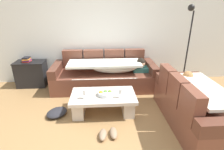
# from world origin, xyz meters

# --- Properties ---
(ground_plane) EXTENTS (14.00, 14.00, 0.00)m
(ground_plane) POSITION_xyz_m (0.00, 0.00, 0.00)
(ground_plane) COLOR olive
(back_wall) EXTENTS (9.00, 0.10, 2.70)m
(back_wall) POSITION_xyz_m (0.00, 2.15, 1.35)
(back_wall) COLOR silver
(back_wall) RESTS_ON ground_plane
(couch_along_wall) EXTENTS (2.47, 0.92, 0.88)m
(couch_along_wall) POSITION_xyz_m (0.17, 1.63, 0.33)
(couch_along_wall) COLOR brown
(couch_along_wall) RESTS_ON ground_plane
(couch_near_window) EXTENTS (0.92, 1.77, 0.88)m
(couch_near_window) POSITION_xyz_m (1.64, 0.10, 0.33)
(couch_near_window) COLOR brown
(couch_near_window) RESTS_ON ground_plane
(coffee_table) EXTENTS (1.20, 0.68, 0.38)m
(coffee_table) POSITION_xyz_m (0.08, 0.52, 0.24)
(coffee_table) COLOR beige
(coffee_table) RESTS_ON ground_plane
(fruit_bowl) EXTENTS (0.28, 0.28, 0.10)m
(fruit_bowl) POSITION_xyz_m (0.12, 0.49, 0.42)
(fruit_bowl) COLOR silver
(fruit_bowl) RESTS_ON coffee_table
(wine_glass_near_left) EXTENTS (0.07, 0.07, 0.17)m
(wine_glass_near_left) POSITION_xyz_m (-0.25, 0.39, 0.50)
(wine_glass_near_left) COLOR silver
(wine_glass_near_left) RESTS_ON coffee_table
(wine_glass_near_right) EXTENTS (0.07, 0.07, 0.17)m
(wine_glass_near_right) POSITION_xyz_m (0.39, 0.39, 0.50)
(wine_glass_near_right) COLOR silver
(wine_glass_near_right) RESTS_ON coffee_table
(open_magazine) EXTENTS (0.30, 0.24, 0.01)m
(open_magazine) POSITION_xyz_m (0.38, 0.61, 0.39)
(open_magazine) COLOR white
(open_magazine) RESTS_ON coffee_table
(side_cabinet) EXTENTS (0.72, 0.44, 0.64)m
(side_cabinet) POSITION_xyz_m (-1.70, 1.85, 0.32)
(side_cabinet) COLOR black
(side_cabinet) RESTS_ON ground_plane
(book_stack_on_cabinet) EXTENTS (0.19, 0.24, 0.11)m
(book_stack_on_cabinet) POSITION_xyz_m (-1.76, 1.85, 0.70)
(book_stack_on_cabinet) COLOR red
(book_stack_on_cabinet) RESTS_ON side_cabinet
(floor_lamp) EXTENTS (0.33, 0.31, 1.95)m
(floor_lamp) POSITION_xyz_m (2.05, 1.50, 1.12)
(floor_lamp) COLOR black
(floor_lamp) RESTS_ON ground_plane
(pair_of_shoes) EXTENTS (0.31, 0.30, 0.09)m
(pair_of_shoes) POSITION_xyz_m (0.14, -0.17, 0.04)
(pair_of_shoes) COLOR #8C7259
(pair_of_shoes) RESTS_ON ground_plane
(crumpled_garment) EXTENTS (0.50, 0.51, 0.12)m
(crumpled_garment) POSITION_xyz_m (-0.79, 0.46, 0.06)
(crumpled_garment) COLOR #232328
(crumpled_garment) RESTS_ON ground_plane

